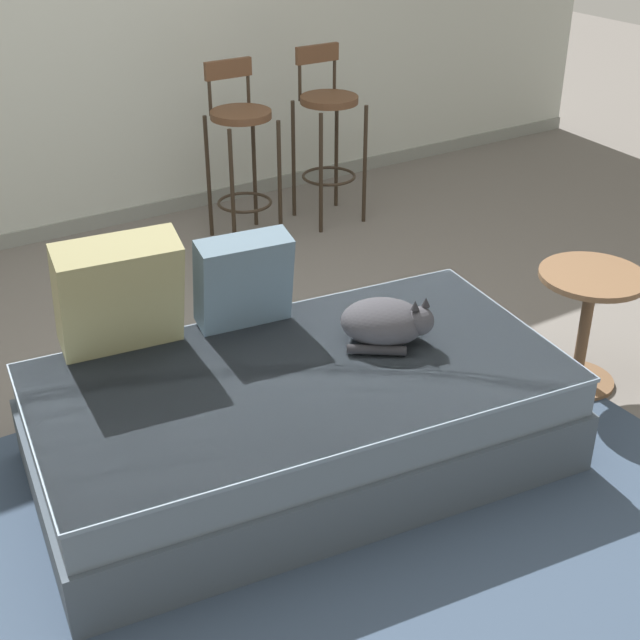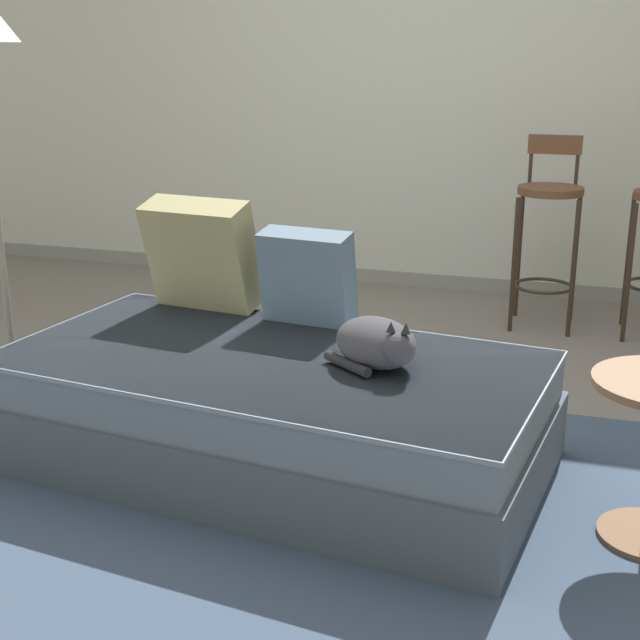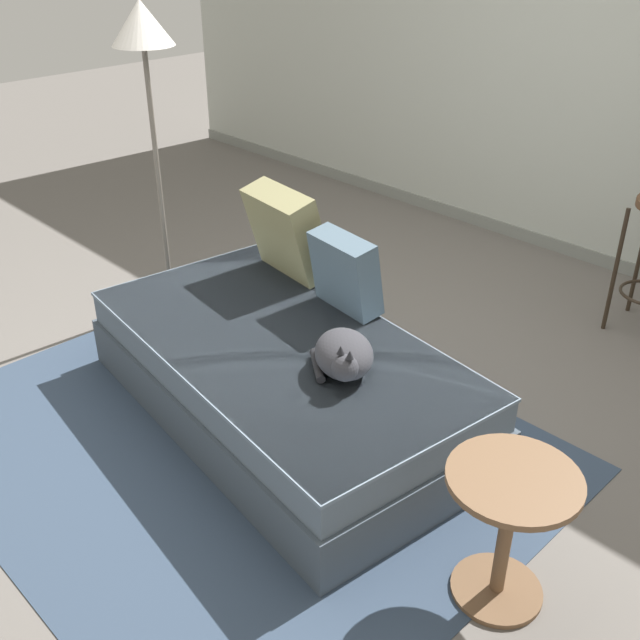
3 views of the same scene
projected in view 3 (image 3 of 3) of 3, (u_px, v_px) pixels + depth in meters
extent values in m
plane|color=#66605B|center=(342.00, 380.00, 3.79)|extent=(16.00, 16.00, 0.00)
cube|color=#B7BCB2|center=(604.00, 55.00, 4.52)|extent=(8.00, 0.10, 2.60)
cube|color=gray|center=(565.00, 248.00, 5.10)|extent=(8.00, 0.02, 0.09)
cube|color=#334256|center=(233.00, 440.00, 3.36)|extent=(2.63, 2.12, 0.01)
cube|color=#44505B|center=(282.00, 392.00, 3.48)|extent=(2.04, 1.26, 0.25)
cube|color=slate|center=(281.00, 355.00, 3.38)|extent=(2.00, 1.21, 0.16)
cube|color=slate|center=(281.00, 341.00, 3.35)|extent=(2.01, 1.23, 0.02)
cube|color=#847F56|center=(287.00, 232.00, 3.81)|extent=(0.47, 0.33, 0.47)
cube|color=#4C6070|center=(346.00, 273.00, 3.50)|extent=(0.38, 0.23, 0.38)
ellipsoid|color=#333338|center=(344.00, 354.00, 3.08)|extent=(0.40, 0.38, 0.17)
sphere|color=#333338|center=(345.00, 368.00, 2.95)|extent=(0.11, 0.11, 0.11)
cone|color=black|center=(341.00, 350.00, 2.93)|extent=(0.03, 0.03, 0.04)
cone|color=black|center=(350.00, 355.00, 2.89)|extent=(0.03, 0.03, 0.04)
cylinder|color=black|center=(317.00, 365.00, 3.11)|extent=(0.20, 0.16, 0.04)
cylinder|color=#2D2319|center=(615.00, 271.00, 4.06)|extent=(0.02, 0.02, 0.72)
cylinder|color=#2D2319|center=(640.00, 255.00, 4.25)|extent=(0.02, 0.02, 0.72)
cylinder|color=brown|center=(504.00, 539.00, 2.51)|extent=(0.05, 0.05, 0.50)
cylinder|color=brown|center=(496.00, 589.00, 2.63)|extent=(0.32, 0.32, 0.02)
cylinder|color=brown|center=(514.00, 479.00, 2.38)|extent=(0.44, 0.44, 0.02)
cylinder|color=slate|center=(172.00, 301.00, 4.50)|extent=(0.28, 0.28, 0.02)
cylinder|color=slate|center=(159.00, 185.00, 4.14)|extent=(0.03, 0.03, 1.48)
cone|color=silver|center=(141.00, 22.00, 3.73)|extent=(0.32, 0.32, 0.22)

